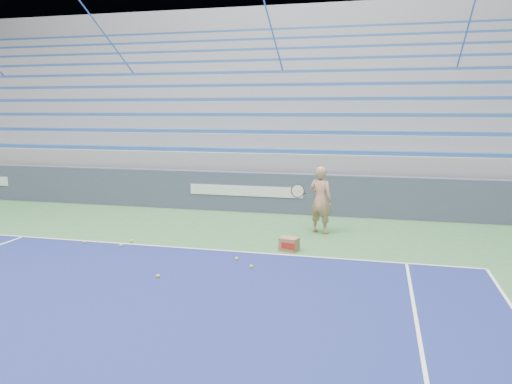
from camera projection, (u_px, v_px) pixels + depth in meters
sponsor_barrier at (247, 192)px, 13.91m from camera, size 30.00×0.32×1.10m
bleachers at (285, 122)px, 19.09m from camera, size 31.00×9.15×7.30m
tennis_player at (320, 200)px, 11.40m from camera, size 0.94×0.89×1.55m
ball_box at (289, 244)px, 10.05m from camera, size 0.41×0.36×0.27m
tennis_ball_0 at (251, 267)px, 8.93m from camera, size 0.07×0.07×0.07m
tennis_ball_1 at (85, 242)px, 10.60m from camera, size 0.07×0.07×0.07m
tennis_ball_2 at (131, 241)px, 10.69m from camera, size 0.07×0.07×0.07m
tennis_ball_3 at (121, 245)px, 10.33m from camera, size 0.07×0.07×0.07m
tennis_ball_4 at (237, 259)px, 9.41m from camera, size 0.07×0.07×0.07m
tennis_ball_5 at (158, 276)px, 8.42m from camera, size 0.07×0.07×0.07m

